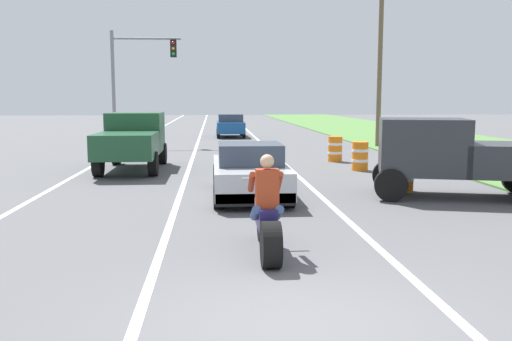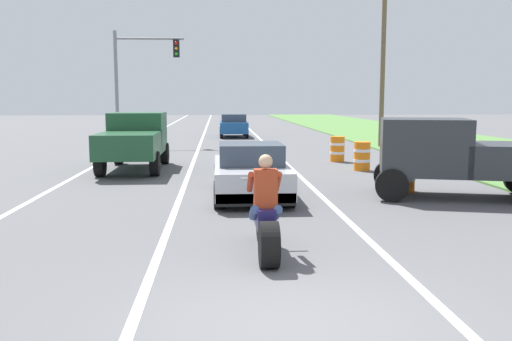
{
  "view_description": "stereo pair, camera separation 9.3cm",
  "coord_description": "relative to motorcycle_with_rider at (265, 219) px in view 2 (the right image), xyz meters",
  "views": [
    {
      "loc": [
        -0.93,
        -5.66,
        2.47
      ],
      "look_at": [
        -0.05,
        5.51,
        1.0
      ],
      "focal_mm": 38.38,
      "sensor_mm": 36.0,
      "label": 1
    },
    {
      "loc": [
        -0.84,
        -5.66,
        2.47
      ],
      "look_at": [
        -0.05,
        5.51,
        1.0
      ],
      "focal_mm": 38.38,
      "sensor_mm": 36.0,
      "label": 2
    }
  ],
  "objects": [
    {
      "name": "lane_stripe_centre_dashed",
      "position": [
        -1.7,
        17.29,
        -0.59
      ],
      "size": [
        0.14,
        120.0,
        0.01
      ],
      "primitive_type": "cube",
      "color": "white",
      "rests_on": "ground"
    },
    {
      "name": "construction_barrel_mid",
      "position": [
        4.26,
        10.19,
        -0.09
      ],
      "size": [
        0.58,
        0.58,
        1.0
      ],
      "color": "orange",
      "rests_on": "ground"
    },
    {
      "name": "lane_stripe_left_solid",
      "position": [
        -5.3,
        17.29,
        -0.59
      ],
      "size": [
        0.14,
        120.0,
        0.01
      ],
      "primitive_type": "cube",
      "color": "white",
      "rests_on": "ground"
    },
    {
      "name": "construction_barrel_far",
      "position": [
        4.0,
        12.96,
        -0.09
      ],
      "size": [
        0.58,
        0.58,
        1.0
      ],
      "color": "orange",
      "rests_on": "ground"
    },
    {
      "name": "distant_car_far_ahead",
      "position": [
        0.31,
        27.44,
        0.18
      ],
      "size": [
        1.8,
        4.0,
        1.5
      ],
      "color": "#194C8C",
      "rests_on": "ground"
    },
    {
      "name": "motorcycle_with_rider",
      "position": [
        0.0,
        0.0,
        0.0
      ],
      "size": [
        0.7,
        2.21,
        1.62
      ],
      "color": "black",
      "rests_on": "ground"
    },
    {
      "name": "ground_plane",
      "position": [
        0.1,
        -2.71,
        -0.59
      ],
      "size": [
        160.0,
        160.0,
        0.0
      ],
      "primitive_type": "plane",
      "color": "#565659"
    },
    {
      "name": "pickup_truck_right_shoulder_dark_grey",
      "position": [
        5.35,
        4.8,
        0.51
      ],
      "size": [
        5.14,
        3.14,
        1.98
      ],
      "color": "#2D3035",
      "rests_on": "ground"
    },
    {
      "name": "sports_car_silver",
      "position": [
        0.09,
        5.37,
        0.04
      ],
      "size": [
        1.84,
        4.3,
        1.37
      ],
      "color": "#B7B7BC",
      "rests_on": "ground"
    },
    {
      "name": "lane_stripe_right_solid",
      "position": [
        1.9,
        17.29,
        -0.59
      ],
      "size": [
        0.14,
        120.0,
        0.01
      ],
      "primitive_type": "cube",
      "color": "white",
      "rests_on": "ground"
    },
    {
      "name": "pickup_truck_left_lane_dark_green",
      "position": [
        -3.63,
        10.91,
        0.51
      ],
      "size": [
        2.02,
        4.8,
        1.98
      ],
      "color": "#1E4C2D",
      "rests_on": "ground"
    },
    {
      "name": "traffic_light_mast_near",
      "position": [
        -4.96,
        21.15,
        3.34
      ],
      "size": [
        3.65,
        0.34,
        6.0
      ],
      "color": "gray",
      "rests_on": "ground"
    },
    {
      "name": "utility_pole_roadside",
      "position": [
        7.63,
        19.18,
        3.62
      ],
      "size": [
        0.24,
        0.24,
        8.43
      ],
      "primitive_type": "cylinder",
      "color": "brown",
      "rests_on": "ground"
    },
    {
      "name": "construction_barrel_nearest",
      "position": [
        4.25,
        5.82,
        -0.09
      ],
      "size": [
        0.58,
        0.58,
        1.0
      ],
      "color": "orange",
      "rests_on": "ground"
    },
    {
      "name": "grass_verge_right",
      "position": [
        12.02,
        17.29,
        -0.56
      ],
      "size": [
        10.0,
        120.0,
        0.06
      ],
      "primitive_type": "cube",
      "color": "#517F3D",
      "rests_on": "ground"
    }
  ]
}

